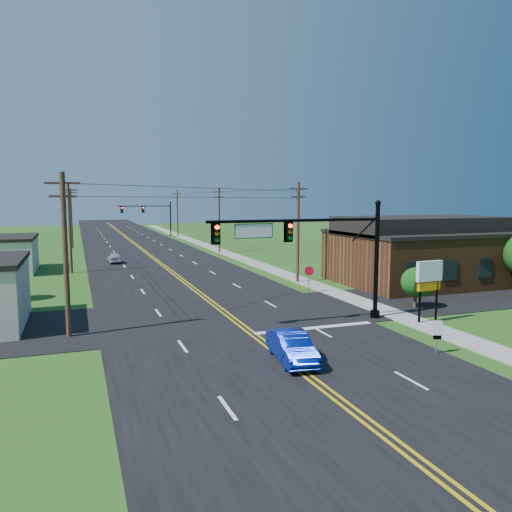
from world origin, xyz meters
name	(u,v)px	position (x,y,z in m)	size (l,w,h in m)	color
ground	(303,377)	(0.00, 0.00, 0.00)	(260.00, 260.00, 0.00)	#244413
road_main	(146,254)	(0.00, 50.00, 0.02)	(16.00, 220.00, 0.04)	black
road_cross	(225,315)	(0.00, 12.00, 0.02)	(70.00, 10.00, 0.04)	black
sidewalk	(242,259)	(10.50, 40.00, 0.04)	(2.00, 160.00, 0.08)	gray
signal_mast_main	(313,246)	(4.34, 8.00, 4.75)	(11.30, 0.60, 7.48)	black
signal_mast_far	(148,214)	(4.44, 80.00, 4.55)	(10.98, 0.60, 7.48)	black
brick_building	(420,257)	(20.00, 18.00, 2.35)	(14.20, 11.20, 4.70)	brown
utility_pole_left_a	(65,252)	(-9.50, 10.00, 4.72)	(1.80, 0.28, 9.00)	#352918
utility_pole_left_b	(70,227)	(-9.50, 35.00, 4.72)	(1.80, 0.28, 9.00)	#352918
utility_pole_left_c	(71,217)	(-9.50, 62.00, 4.72)	(1.80, 0.28, 9.00)	#352918
utility_pole_right_a	(298,230)	(9.80, 22.00, 4.72)	(1.80, 0.28, 9.00)	#352918
utility_pole_right_b	(219,219)	(9.80, 48.00, 4.72)	(1.80, 0.28, 9.00)	#352918
utility_pole_right_c	(177,213)	(9.80, 78.00, 4.72)	(1.80, 0.28, 9.00)	#352918
tree_right_back	(337,247)	(16.00, 26.00, 2.60)	(3.00, 3.00, 4.10)	#352918
shrub_corner	(416,282)	(13.00, 9.50, 1.85)	(2.00, 2.00, 2.86)	#352918
tree_left	(5,272)	(-14.00, 22.00, 2.16)	(2.40, 2.40, 3.37)	#352918
blue_car	(292,347)	(0.33, 1.99, 0.69)	(1.46, 4.19, 1.38)	#061C93
distant_car	(114,258)	(-4.84, 41.39, 0.61)	(1.45, 3.60, 1.23)	silver
route_sign	(437,331)	(7.50, 0.64, 1.13)	(0.45, 0.22, 1.95)	slate
stop_sign	(309,274)	(8.50, 16.98, 1.59)	(0.75, 0.30, 2.21)	slate
pylon_sign	(429,278)	(11.15, 5.87, 2.79)	(1.88, 0.42, 3.82)	black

